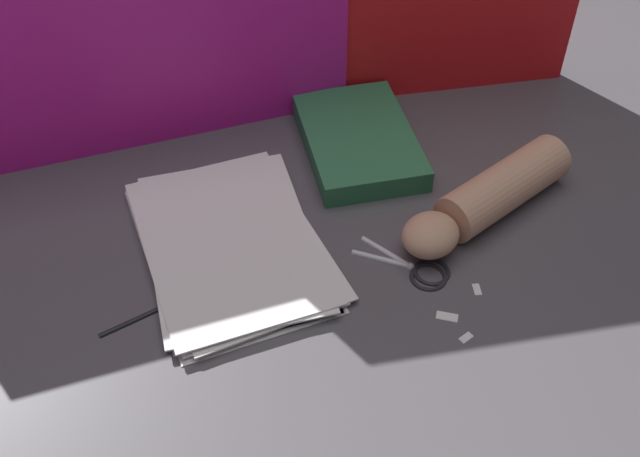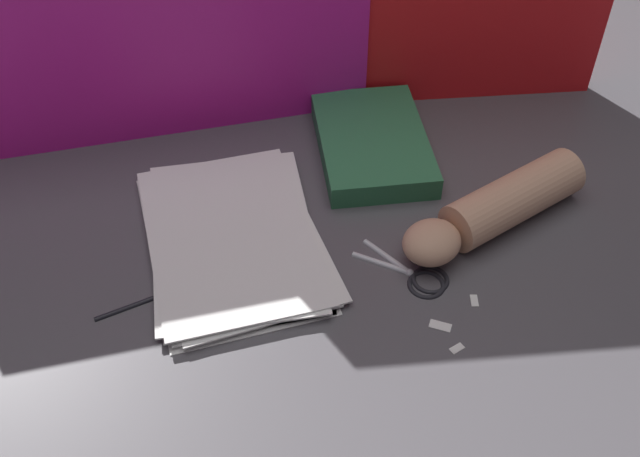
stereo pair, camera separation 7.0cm
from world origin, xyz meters
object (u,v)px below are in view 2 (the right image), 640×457
(paper_stack, at_px, (232,237))
(book_closed, at_px, (372,143))
(hand_forearm, at_px, (495,208))
(scissors, at_px, (417,274))

(paper_stack, xyz_separation_m, book_closed, (0.27, 0.15, 0.01))
(paper_stack, height_order, hand_forearm, hand_forearm)
(book_closed, xyz_separation_m, scissors, (-0.02, -0.29, -0.02))
(hand_forearm, bearing_deg, paper_stack, 169.80)
(book_closed, bearing_deg, hand_forearm, -60.77)
(book_closed, distance_m, hand_forearm, 0.25)
(paper_stack, distance_m, hand_forearm, 0.40)
(scissors, bearing_deg, hand_forearm, 24.60)
(scissors, distance_m, hand_forearm, 0.17)
(paper_stack, bearing_deg, book_closed, 29.17)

